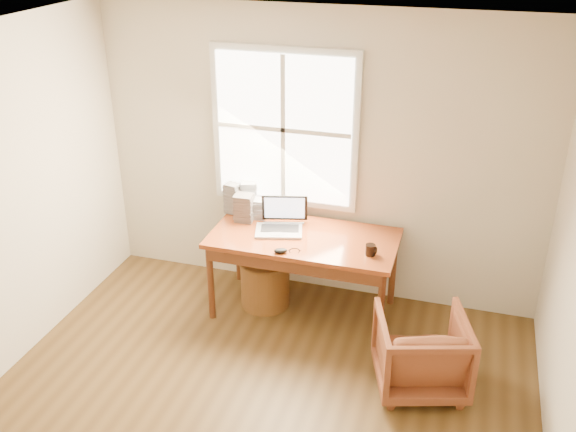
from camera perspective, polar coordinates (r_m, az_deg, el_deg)
name	(u,v)px	position (r m, az deg, el deg)	size (l,w,h in m)	color
room_shell	(228,273)	(3.86, -5.32, -5.11)	(4.04, 4.54, 2.64)	#543C1D
desk	(304,238)	(5.49, 1.42, -1.99)	(1.60, 0.80, 0.04)	brown
armchair	(421,352)	(4.98, 11.74, -11.73)	(0.65, 0.67, 0.61)	brown
wicker_stool	(265,283)	(5.84, -2.04, -5.94)	(0.44, 0.44, 0.44)	brown
laptop	(279,218)	(5.49, -0.83, -0.15)	(0.37, 0.39, 0.28)	#A4A6AB
mouse	(281,251)	(5.22, -0.66, -3.11)	(0.11, 0.07, 0.04)	black
coffee_mug	(370,250)	(5.22, 7.34, -3.00)	(0.08, 0.08, 0.09)	black
cd_stack_a	(249,196)	(5.89, -3.51, 1.75)	(0.15, 0.13, 0.29)	silver
cd_stack_b	(244,208)	(5.71, -3.94, 0.72)	(0.16, 0.14, 0.25)	#26262B
cd_stack_c	(233,198)	(5.86, -4.95, 1.58)	(0.13, 0.11, 0.29)	#9C9BA8
cd_stack_d	(258,208)	(5.78, -2.68, 0.69)	(0.14, 0.13, 0.18)	silver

